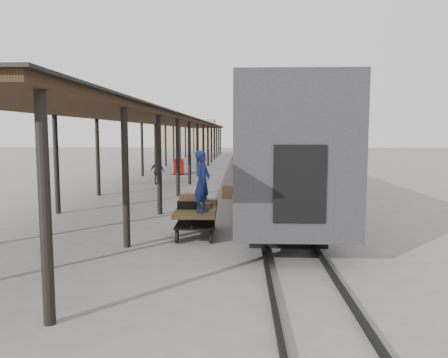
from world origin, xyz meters
TOP-DOWN VIEW (x-y plane):
  - ground at (0.00, 0.00)m, footprint 160.00×160.00m
  - train at (3.19, 33.79)m, footprint 3.45×76.01m
  - canopy at (-3.40, 24.00)m, footprint 4.90×64.30m
  - rails at (3.20, 34.00)m, footprint 1.54×150.00m
  - building_far at (14.00, 78.00)m, footprint 18.00×10.00m
  - building_left at (-10.00, 82.00)m, footprint 12.00×8.00m
  - baggage_cart at (0.47, -0.54)m, footprint 1.31×2.43m
  - suitcase_stack at (0.35, -0.20)m, footprint 1.22×1.10m
  - luggage_tug at (-2.97, 19.57)m, footprint 0.98×1.42m
  - porter at (0.72, -1.19)m, footprint 0.65×0.78m
  - pedestrian at (-3.35, 12.90)m, footprint 1.02×0.60m

SIDE VIEW (x-z plane):
  - ground at x=0.00m, z-range 0.00..0.00m
  - rails at x=3.20m, z-range 0.00..0.12m
  - luggage_tug at x=-2.97m, z-range -0.05..1.12m
  - baggage_cart at x=0.47m, z-range 0.22..1.08m
  - pedestrian at x=-3.35m, z-range 0.00..1.63m
  - suitcase_stack at x=0.35m, z-range 0.80..1.25m
  - porter at x=0.72m, z-range 0.86..2.70m
  - train at x=3.19m, z-range 0.69..4.70m
  - building_left at x=-10.00m, z-range 0.00..6.00m
  - building_far at x=14.00m, z-range 0.00..8.00m
  - canopy at x=-3.40m, z-range 1.93..6.08m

